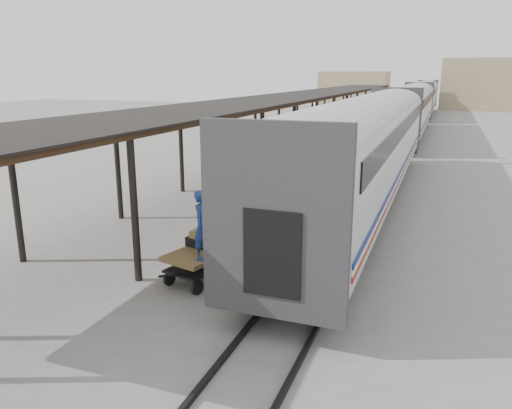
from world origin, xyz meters
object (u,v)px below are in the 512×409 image
at_px(baggage_cart, 207,256).
at_px(luggage_tug, 324,151).
at_px(pedestrian, 277,149).
at_px(porter, 203,225).

bearing_deg(baggage_cart, luggage_tug, 109.01).
xyz_separation_m(luggage_tug, pedestrian, (-2.60, -1.74, 0.22)).
xyz_separation_m(baggage_cart, porter, (0.25, -0.65, 1.12)).
bearing_deg(pedestrian, porter, 116.85).
bearing_deg(luggage_tug, pedestrian, -162.02).
bearing_deg(pedestrian, luggage_tug, -131.96).
xyz_separation_m(baggage_cart, pedestrian, (-3.99, 18.34, 0.24)).
bearing_deg(luggage_tug, porter, -101.29).
relative_size(baggage_cart, luggage_tug, 1.42).
distance_m(baggage_cart, luggage_tug, 20.13).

